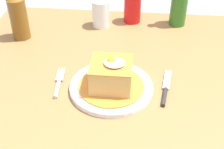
{
  "coord_description": "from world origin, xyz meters",
  "views": [
    {
      "loc": [
        0.01,
        -0.74,
        1.35
      ],
      "look_at": [
        -0.06,
        -0.01,
        0.79
      ],
      "focal_mm": 51.07,
      "sensor_mm": 36.0,
      "label": 1
    }
  ],
  "objects": [
    {
      "name": "main_plate",
      "position": [
        -0.06,
        -0.03,
        0.75
      ],
      "size": [
        0.25,
        0.25,
        0.02
      ],
      "color": "white",
      "rests_on": "dining_table"
    },
    {
      "name": "sandwich_meal",
      "position": [
        -0.06,
        -0.03,
        0.8
      ],
      "size": [
        0.19,
        0.19,
        0.11
      ],
      "color": "orange",
      "rests_on": "main_plate"
    },
    {
      "name": "fork",
      "position": [
        -0.22,
        -0.03,
        0.75
      ],
      "size": [
        0.03,
        0.14,
        0.01
      ],
      "color": "silver",
      "rests_on": "dining_table"
    },
    {
      "name": "drinking_glass",
      "position": [
        -0.14,
        0.36,
        0.79
      ],
      "size": [
        0.07,
        0.07,
        0.1
      ],
      "color": "gold",
      "rests_on": "dining_table"
    },
    {
      "name": "knife",
      "position": [
        0.09,
        -0.03,
        0.75
      ],
      "size": [
        0.04,
        0.17,
        0.01
      ],
      "color": "#262628",
      "rests_on": "dining_table"
    },
    {
      "name": "beer_bottle_green",
      "position": [
        0.15,
        0.4,
        0.85
      ],
      "size": [
        0.06,
        0.06,
        0.27
      ],
      "color": "#2D6B23",
      "rests_on": "dining_table"
    },
    {
      "name": "dining_table",
      "position": [
        0.0,
        0.0,
        0.64
      ],
      "size": [
        1.12,
        0.98,
        0.75
      ],
      "color": "olive",
      "rests_on": "ground_plane"
    },
    {
      "name": "beer_bottle_amber",
      "position": [
        -0.42,
        0.24,
        0.85
      ],
      "size": [
        0.06,
        0.06,
        0.27
      ],
      "color": "brown",
      "rests_on": "dining_table"
    },
    {
      "name": "soda_can",
      "position": [
        -0.02,
        0.41,
        0.81
      ],
      "size": [
        0.07,
        0.07,
        0.12
      ],
      "color": "red",
      "rests_on": "dining_table"
    }
  ]
}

